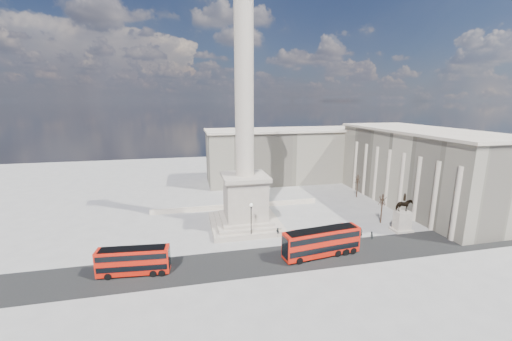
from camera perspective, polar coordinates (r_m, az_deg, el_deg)
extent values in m
plane|color=#989490|center=(61.35, -1.09, -11.74)|extent=(180.00, 180.00, 0.00)
cube|color=black|center=(53.86, 6.53, -15.46)|extent=(120.00, 9.00, 0.01)
cube|color=#B0A393|center=(65.66, -1.97, -9.59)|extent=(14.00, 14.00, 1.00)
cube|color=#B0A393|center=(65.39, -1.97, -8.98)|extent=(12.00, 12.00, 0.50)
cube|color=#B0A393|center=(65.20, -1.98, -8.57)|extent=(10.00, 10.00, 0.50)
cube|color=#B0A393|center=(63.80, -2.01, -5.01)|extent=(8.00, 8.00, 8.00)
cube|color=#B0A393|center=(62.62, -2.04, -1.16)|extent=(9.00, 9.00, 0.80)
cylinder|color=beige|center=(60.90, -2.17, 14.95)|extent=(3.60, 3.60, 34.00)
cube|color=beige|center=(75.81, -3.51, -6.49)|extent=(40.00, 0.60, 1.10)
cube|color=#AFA68F|center=(87.19, 27.77, 0.35)|extent=(18.00, 45.00, 18.00)
cube|color=beige|center=(85.95, 28.40, 6.42)|extent=(19.00, 46.00, 0.60)
cube|color=#AFA68F|center=(101.25, 5.52, 2.67)|extent=(50.00, 16.00, 16.00)
cube|color=beige|center=(100.17, 5.62, 7.36)|extent=(51.00, 17.00, 0.60)
cube|color=red|center=(51.32, -21.37, -15.00)|extent=(10.47, 3.22, 3.79)
cube|color=black|center=(51.63, -21.31, -15.67)|extent=(10.06, 3.25, 0.84)
cube|color=black|center=(50.88, -21.46, -13.99)|extent=(10.06, 3.25, 0.84)
cube|color=black|center=(50.49, -21.55, -13.05)|extent=(9.42, 2.90, 0.06)
cylinder|color=black|center=(53.02, -24.94, -16.49)|extent=(1.24, 2.54, 1.03)
cylinder|color=black|center=(51.50, -17.96, -16.78)|extent=(1.24, 2.54, 1.03)
cylinder|color=black|center=(51.29, -16.54, -16.81)|extent=(1.24, 2.54, 1.03)
cube|color=red|center=(53.67, 11.06, -12.73)|extent=(11.91, 4.20, 4.29)
cube|color=black|center=(54.00, 11.02, -13.47)|extent=(11.46, 4.19, 0.95)
cube|color=black|center=(53.20, 11.11, -11.62)|extent=(11.46, 4.19, 0.95)
cube|color=black|center=(52.78, 11.16, -10.59)|extent=(10.72, 3.78, 0.06)
cylinder|color=black|center=(52.79, 7.26, -15.38)|extent=(1.53, 2.90, 1.17)
cylinder|color=black|center=(56.14, 13.91, -13.89)|extent=(1.53, 2.90, 1.17)
cylinder|color=black|center=(56.88, 15.12, -13.59)|extent=(1.53, 2.90, 1.17)
cube|color=red|center=(54.49, 12.55, -12.41)|extent=(11.82, 3.84, 4.27)
cube|color=black|center=(54.81, 12.51, -13.14)|extent=(11.37, 3.85, 0.95)
cube|color=black|center=(54.03, 12.60, -11.32)|extent=(11.37, 3.85, 0.95)
cube|color=black|center=(53.62, 12.66, -10.31)|extent=(10.64, 3.46, 0.06)
cylinder|color=black|center=(53.61, 8.81, -14.98)|extent=(1.44, 2.86, 1.16)
cylinder|color=black|center=(56.93, 15.34, -13.58)|extent=(1.44, 2.86, 1.16)
cylinder|color=black|center=(57.67, 16.53, -13.31)|extent=(1.44, 2.86, 1.16)
cube|color=red|center=(74.30, 36.48, -7.80)|extent=(11.76, 2.95, 4.31)
cube|color=black|center=(74.54, 36.40, -8.36)|extent=(11.30, 3.00, 0.96)
cube|color=black|center=(73.96, 36.59, -6.97)|extent=(11.30, 3.00, 0.96)
cube|color=black|center=(73.66, 36.70, -6.20)|extent=(10.59, 2.65, 0.06)
cylinder|color=black|center=(72.08, 34.28, -9.73)|extent=(1.24, 2.81, 1.17)
cylinder|color=black|center=(77.39, 37.87, -8.78)|extent=(1.24, 2.81, 1.17)
cylinder|color=black|center=(78.47, 38.51, -8.60)|extent=(1.24, 2.81, 1.17)
cylinder|color=black|center=(59.81, -0.88, -12.12)|extent=(0.47, 0.47, 0.53)
cylinder|color=black|center=(58.65, -0.89, -9.51)|extent=(0.17, 0.17, 6.42)
cylinder|color=black|center=(57.56, -0.90, -6.64)|extent=(0.32, 0.32, 0.32)
sphere|color=silver|center=(57.44, -0.90, -6.29)|extent=(0.60, 0.60, 0.60)
cube|color=beige|center=(69.57, 24.90, -9.74)|extent=(3.69, 2.76, 0.46)
cube|color=beige|center=(68.94, 25.04, -8.36)|extent=(2.95, 2.03, 4.05)
imported|color=black|center=(67.91, 25.29, -5.77)|extent=(3.09, 1.71, 2.49)
cylinder|color=black|center=(67.48, 25.41, -4.52)|extent=(0.46, 0.46, 1.11)
sphere|color=black|center=(67.28, 25.47, -3.91)|extent=(0.33, 0.33, 0.33)
cylinder|color=#332319|center=(76.72, 28.16, -5.26)|extent=(0.30, 0.30, 7.47)
cylinder|color=#332319|center=(71.23, 21.89, -6.47)|extent=(0.29, 0.29, 6.28)
cylinder|color=#332319|center=(87.74, 17.93, -2.72)|extent=(0.26, 0.26, 6.12)
imported|color=#222827|center=(63.18, 18.53, -10.75)|extent=(0.70, 0.47, 1.89)
imported|color=#222827|center=(63.29, 20.24, -11.02)|extent=(0.94, 0.91, 1.52)
imported|color=#222827|center=(60.44, 3.97, -11.18)|extent=(0.69, 1.18, 1.89)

